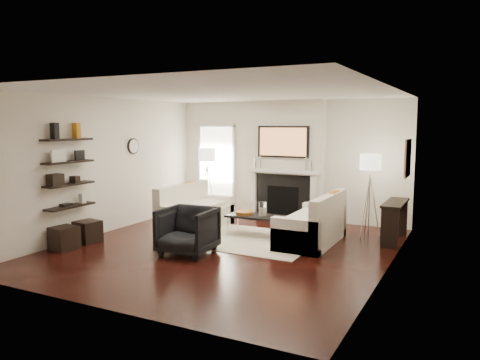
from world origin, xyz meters
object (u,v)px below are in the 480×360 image
at_px(loveseat_left_base, 196,219).
at_px(loveseat_right_base, 311,232).
at_px(lamp_left_shade, 207,155).
at_px(lamp_right_shade, 371,162).
at_px(coffee_table, 256,216).
at_px(armchair, 187,228).
at_px(ottoman_near, 88,232).

xyz_separation_m(loveseat_left_base, loveseat_right_base, (2.49, -0.01, 0.00)).
xyz_separation_m(loveseat_right_base, lamp_left_shade, (-3.07, 1.43, 1.24)).
relative_size(loveseat_left_base, lamp_left_shade, 4.50).
xyz_separation_m(lamp_left_shade, lamp_right_shade, (3.90, -0.41, 0.00)).
height_order(coffee_table, armchair, armchair).
relative_size(loveseat_right_base, lamp_right_shade, 4.50).
height_order(loveseat_left_base, ottoman_near, loveseat_left_base).
bearing_deg(armchair, lamp_right_shade, 43.26).
xyz_separation_m(lamp_right_shade, ottoman_near, (-4.52, -2.85, -1.25)).
bearing_deg(coffee_table, lamp_right_shade, 28.11).
height_order(armchair, lamp_right_shade, lamp_right_shade).
relative_size(coffee_table, lamp_right_shade, 2.75).
bearing_deg(lamp_right_shade, ottoman_near, -147.79).
bearing_deg(loveseat_left_base, coffee_table, -1.01).
height_order(loveseat_right_base, lamp_left_shade, lamp_left_shade).
relative_size(armchair, ottoman_near, 2.17).
bearing_deg(lamp_left_shade, coffee_table, -36.42).
bearing_deg(ottoman_near, armchair, 5.51).
height_order(loveseat_left_base, lamp_left_shade, lamp_left_shade).
bearing_deg(lamp_right_shade, loveseat_left_base, -163.04).
distance_m(loveseat_right_base, lamp_left_shade, 3.61).
height_order(loveseat_right_base, ottoman_near, loveseat_right_base).
xyz_separation_m(loveseat_left_base, lamp_right_shade, (3.32, 1.01, 1.24)).
bearing_deg(lamp_right_shade, loveseat_right_base, -128.91).
relative_size(loveseat_left_base, coffee_table, 1.64).
bearing_deg(ottoman_near, lamp_left_shade, 79.22).
bearing_deg(lamp_right_shade, coffee_table, -151.89).
distance_m(armchair, lamp_left_shade, 3.53).
bearing_deg(loveseat_right_base, coffee_table, -179.46).
distance_m(loveseat_right_base, ottoman_near, 4.12).
xyz_separation_m(loveseat_right_base, coffee_table, (-1.11, -0.01, 0.19)).
relative_size(loveseat_right_base, ottoman_near, 4.50).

